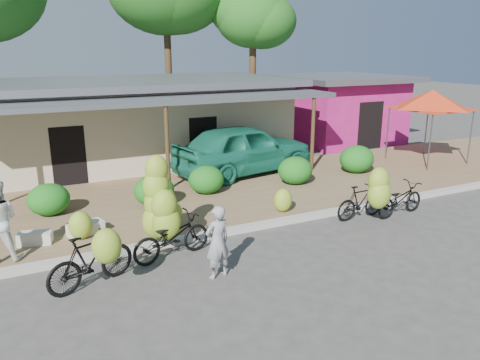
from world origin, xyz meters
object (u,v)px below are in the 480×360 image
at_px(bike_center, 165,219).
at_px(bike_left, 93,258).
at_px(bike_far_right, 400,199).
at_px(vendor, 218,242).
at_px(tree_near_right, 249,16).
at_px(sack_far, 35,238).
at_px(teal_van, 244,149).
at_px(red_canopy, 432,99).
at_px(sack_near, 86,229).
at_px(bike_right, 368,197).

bearing_deg(bike_center, bike_left, 104.89).
distance_m(bike_far_right, vendor, 6.20).
relative_size(tree_near_right, sack_far, 10.28).
relative_size(tree_near_right, bike_far_right, 4.20).
bearing_deg(bike_far_right, vendor, 93.32).
height_order(sack_far, teal_van, teal_van).
relative_size(sack_far, vendor, 0.48).
xyz_separation_m(tree_near_right, red_canopy, (3.30, -9.37, -3.56)).
xyz_separation_m(tree_near_right, bike_left, (-10.60, -13.94, -5.55)).
bearing_deg(sack_near, vendor, -57.25).
distance_m(tree_near_right, bike_far_right, 14.79).
xyz_separation_m(bike_left, bike_center, (1.74, 0.89, 0.23)).
xyz_separation_m(tree_near_right, teal_van, (-4.20, -7.79, -5.14)).
relative_size(tree_near_right, bike_right, 4.75).
xyz_separation_m(red_canopy, teal_van, (-7.50, 1.59, -1.58)).
distance_m(tree_near_right, bike_left, 18.37).
bearing_deg(tree_near_right, red_canopy, -70.62).
bearing_deg(bike_left, tree_near_right, -57.32).
xyz_separation_m(bike_center, sack_far, (-2.67, 1.67, -0.60)).
distance_m(tree_near_right, bike_right, 14.90).
relative_size(bike_center, teal_van, 0.42).
xyz_separation_m(red_canopy, bike_right, (-6.63, -4.08, -1.90)).
distance_m(tree_near_right, sack_far, 17.25).
bearing_deg(sack_near, bike_left, -95.07).
xyz_separation_m(tree_near_right, bike_center, (-8.85, -13.06, -5.31)).
xyz_separation_m(sack_far, teal_van, (7.32, 3.60, 0.77)).
relative_size(bike_left, bike_center, 0.84).
bearing_deg(red_canopy, sack_far, -172.27).
bearing_deg(tree_near_right, sack_near, -132.48).
xyz_separation_m(red_canopy, bike_left, (-13.90, -4.57, -1.99)).
bearing_deg(teal_van, bike_far_right, -170.74).
bearing_deg(bike_right, sack_far, 73.60).
bearing_deg(red_canopy, tree_near_right, 109.38).
bearing_deg(bike_far_right, sack_near, 68.06).
height_order(tree_near_right, teal_van, tree_near_right).
distance_m(tree_near_right, vendor, 17.63).
bearing_deg(bike_center, bike_right, -106.10).
relative_size(red_canopy, bike_left, 1.82).
relative_size(bike_left, bike_far_right, 1.04).
bearing_deg(sack_far, bike_far_right, -12.58).
distance_m(bike_center, bike_right, 5.54).
xyz_separation_m(red_canopy, sack_near, (-13.66, -1.95, -2.34)).
bearing_deg(sack_near, tree_near_right, 47.52).
height_order(bike_left, bike_far_right, bike_left).
bearing_deg(sack_far, sack_near, 3.21).
height_order(bike_right, teal_van, teal_van).
distance_m(bike_far_right, sack_near, 8.49).
distance_m(tree_near_right, red_canopy, 10.55).
bearing_deg(tree_near_right, bike_center, -124.14).
height_order(red_canopy, sack_far, red_canopy).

